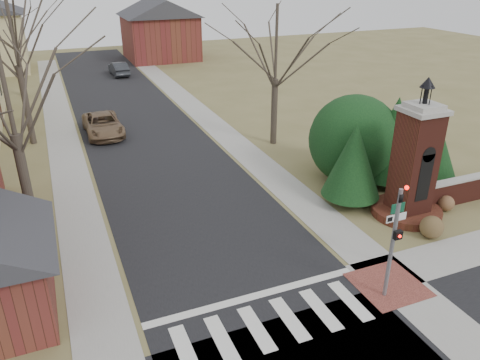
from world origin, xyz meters
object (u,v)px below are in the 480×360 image
sign_post (395,222)px  brick_gate_monument (413,172)px  traffic_signal_pole (395,233)px  distant_car (119,69)px  pickup_truck (103,125)px

sign_post → brick_gate_monument: brick_gate_monument is taller
traffic_signal_pole → distant_car: bearing=93.9°
pickup_truck → distant_car: pickup_truck is taller
sign_post → distant_car: 38.68m
traffic_signal_pole → pickup_truck: size_ratio=0.88×
sign_post → brick_gate_monument: bearing=41.4°
traffic_signal_pole → brick_gate_monument: bearing=43.2°
brick_gate_monument → sign_post: bearing=-138.6°
traffic_signal_pole → brick_gate_monument: 6.47m
traffic_signal_pole → sign_post: size_ratio=1.64×
pickup_truck → distant_car: (4.10, 18.47, -0.02)m
traffic_signal_pole → distant_car: 40.00m
traffic_signal_pole → distant_car: size_ratio=1.08×
sign_post → distant_car: sign_post is taller
pickup_truck → sign_post: bearing=-68.7°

